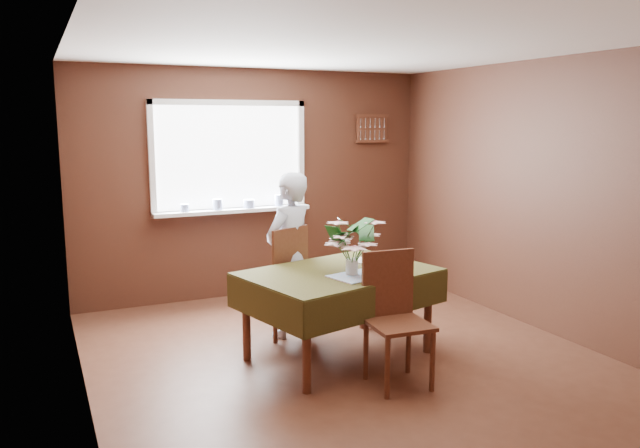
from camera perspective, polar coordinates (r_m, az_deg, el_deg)
name	(u,v)px	position (r m, az deg, el deg)	size (l,w,h in m)	color
floor	(348,360)	(5.24, 2.58, -12.32)	(4.50, 4.50, 0.00)	#4A2619
ceiling	(351,46)	(4.90, 2.81, 15.98)	(4.50, 4.50, 0.00)	white
wall_back	(256,184)	(6.98, -5.88, 3.70)	(4.00, 4.00, 0.00)	brown
wall_front	(573,271)	(3.13, 22.09, -3.99)	(4.00, 4.00, 0.00)	brown
wall_left	(78,227)	(4.38, -21.22, -0.28)	(4.50, 4.50, 0.00)	brown
wall_right	(542,197)	(6.10, 19.63, 2.38)	(4.50, 4.50, 0.00)	brown
window_assembly	(231,175)	(6.83, -8.10, 4.47)	(1.72, 0.20, 1.22)	white
spoon_rack	(372,128)	(7.51, 4.77, 8.70)	(0.44, 0.05, 0.33)	#572C1C
dining_table	(339,281)	(5.12, 1.75, -5.24)	(1.71, 1.36, 0.74)	#572C1C
chair_far	(281,277)	(5.65, -3.55, -4.85)	(0.57, 0.57, 1.01)	#572C1C
chair_near	(394,312)	(4.70, 6.78, -8.03)	(0.45, 0.45, 0.98)	#572C1C
seated_woman	(289,255)	(5.63, -2.83, -2.82)	(0.55, 0.36, 1.49)	white
flower_bouquet	(352,240)	(4.91, 2.95, -1.46)	(0.51, 0.51, 0.43)	white
side_plate	(364,261)	(5.44, 4.08, -3.37)	(0.25, 0.25, 0.01)	white
table_knife	(378,271)	(5.06, 5.31, -4.34)	(0.02, 0.24, 0.00)	silver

